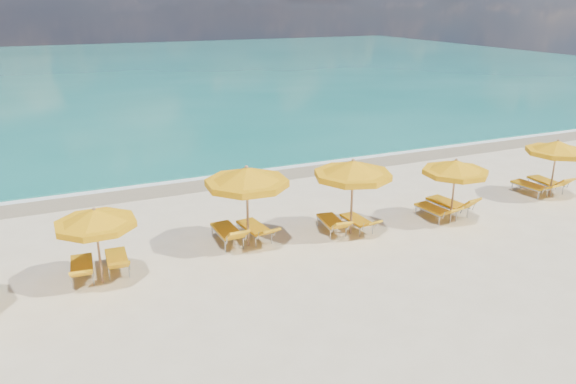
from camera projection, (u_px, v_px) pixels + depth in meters
name	position (u px, v px, depth m)	size (l,w,h in m)	color
ground_plane	(307.00, 241.00, 17.90)	(120.00, 120.00, 0.00)	beige
ocean	(107.00, 72.00, 59.26)	(120.00, 80.00, 0.30)	#147165
wet_sand_band	(232.00, 178.00, 24.28)	(120.00, 2.60, 0.01)	tan
foam_line	(226.00, 173.00, 24.97)	(120.00, 1.20, 0.03)	white
whitecap_near	(68.00, 143.00, 30.22)	(14.00, 0.36, 0.05)	white
whitecap_far	(262.00, 103.00, 41.70)	(18.00, 0.30, 0.05)	white
umbrella_3	(95.00, 219.00, 14.69)	(2.82, 2.82, 2.20)	tan
umbrella_4	(247.00, 178.00, 16.89)	(3.29, 3.29, 2.62)	tan
umbrella_5	(353.00, 170.00, 17.82)	(2.70, 2.70, 2.56)	tan
umbrella_6	(456.00, 168.00, 18.92)	(2.81, 2.81, 2.27)	tan
umbrella_7	(557.00, 148.00, 21.34)	(2.67, 2.67, 2.30)	tan
lounger_3_left	(82.00, 271.00, 15.47)	(0.73, 1.87, 0.76)	#A5A8AD
lounger_3_right	(117.00, 264.00, 15.91)	(0.69, 1.82, 0.76)	#A5A8AD
lounger_4_left	(228.00, 236.00, 17.70)	(0.70, 1.99, 0.87)	#A5A8AD
lounger_4_right	(255.00, 232.00, 18.00)	(0.84, 2.00, 0.77)	#A5A8AD
lounger_5_left	(332.00, 226.00, 18.56)	(0.81, 1.87, 0.77)	#A5A8AD
lounger_5_right	(357.00, 224.00, 18.73)	(0.65, 1.75, 0.69)	#A5A8AD
lounger_6_left	(434.00, 213.00, 19.67)	(0.76, 1.85, 0.75)	#A5A8AD
lounger_6_right	(449.00, 208.00, 20.10)	(0.97, 2.06, 0.94)	#A5A8AD
lounger_7_left	(530.00, 189.00, 22.14)	(0.82, 1.93, 0.72)	#A5A8AD
lounger_7_right	(546.00, 185.00, 22.55)	(0.74, 1.92, 0.86)	#A5A8AD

